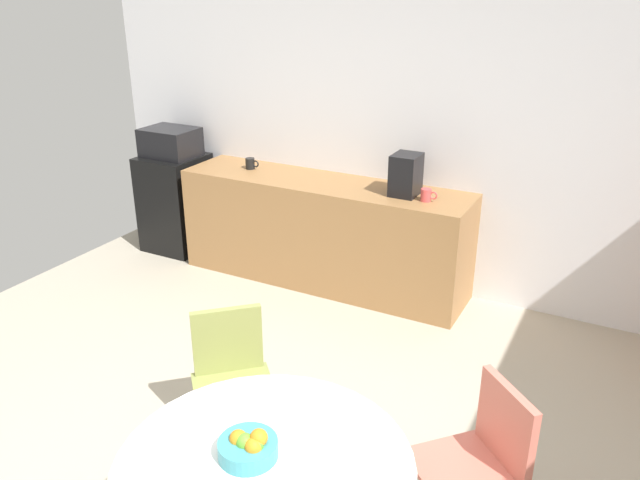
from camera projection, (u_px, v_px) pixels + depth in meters
The scene contains 10 objects.
wall_back at pixel (423, 134), 5.01m from camera, with size 6.00×0.10×2.60m, color silver.
counter_block at pixel (323, 232), 5.36m from camera, with size 2.48×0.60×0.90m, color #9E7042.
mini_fridge at pixel (176, 202), 6.05m from camera, with size 0.54×0.54×0.91m, color black.
microwave at pixel (170, 142), 5.82m from camera, with size 0.48×0.38×0.26m, color black.
chair_coral at pixel (485, 450), 2.80m from camera, with size 0.59×0.59×0.83m.
chair_olive at pixel (231, 368), 3.39m from camera, with size 0.59×0.59×0.83m.
fruit_bowl at pixel (249, 447), 2.43m from camera, with size 0.23×0.23×0.13m.
mug_white at pixel (426, 195), 4.72m from camera, with size 0.13×0.08×0.09m.
mug_green at pixel (250, 164), 5.51m from camera, with size 0.13×0.08×0.09m.
coffee_maker at pixel (406, 175), 4.82m from camera, with size 0.20×0.24×0.32m, color black.
Camera 1 is at (1.60, -1.75, 2.46)m, focal length 35.50 mm.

